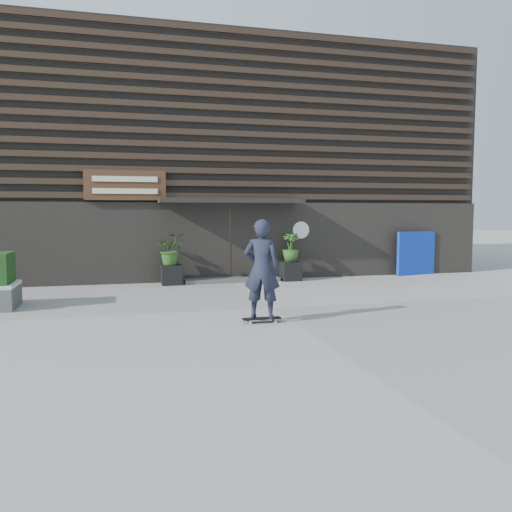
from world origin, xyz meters
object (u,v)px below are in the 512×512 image
object	(u,v)px
planter_pot_left	(171,275)
skateboarder	(262,269)
blue_tarp	(416,253)
planter_pot_right	(291,271)

from	to	relation	value
planter_pot_left	skateboarder	bearing A→B (deg)	-77.66
planter_pot_left	blue_tarp	distance (m)	8.50
blue_tarp	skateboarder	bearing A→B (deg)	-151.58
planter_pot_left	skateboarder	world-z (taller)	skateboarder
planter_pot_left	blue_tarp	world-z (taller)	blue_tarp
planter_pot_left	planter_pot_right	size ratio (longest dim) A/B	1.00
planter_pot_left	blue_tarp	size ratio (longest dim) A/B	0.37
skateboarder	planter_pot_right	bearing A→B (deg)	66.72
skateboarder	planter_pot_left	bearing A→B (deg)	102.34
planter_pot_right	blue_tarp	xyz separation A→B (m)	(4.69, 0.30, 0.46)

